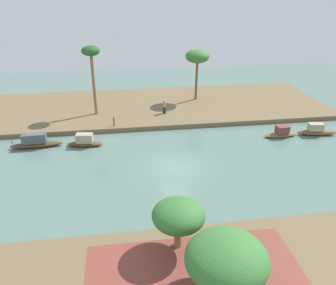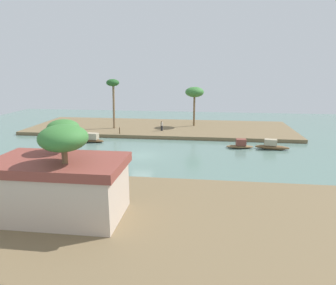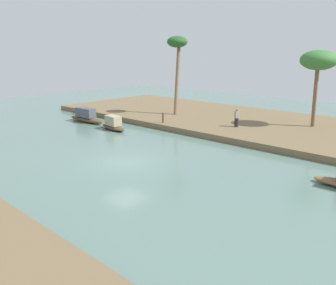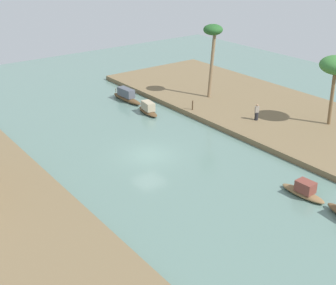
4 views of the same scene
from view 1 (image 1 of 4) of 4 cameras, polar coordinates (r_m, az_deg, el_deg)
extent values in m
plane|color=slate|center=(29.27, 1.22, -4.30)|extent=(73.49, 73.49, 0.00)
cube|color=brown|center=(43.14, -2.15, 6.18)|extent=(42.57, 14.33, 0.50)
ellipsoid|color=brown|center=(36.86, 18.48, 1.23)|extent=(3.47, 1.12, 0.39)
cube|color=brown|center=(36.70, 18.78, 2.09)|extent=(1.27, 0.95, 0.79)
ellipsoid|color=brown|center=(34.00, -13.90, -0.23)|extent=(3.54, 1.48, 0.41)
cube|color=tan|center=(33.73, -13.95, 0.74)|extent=(1.69, 1.06, 0.86)
ellipsoid|color=brown|center=(35.15, -21.36, -0.34)|extent=(4.98, 1.18, 0.51)
cube|color=#4C515B|center=(34.89, -21.74, 0.68)|extent=(2.28, 0.95, 0.90)
cylinder|color=brown|center=(35.48, -24.90, 0.01)|extent=(0.07, 0.07, 0.45)
ellipsoid|color=brown|center=(38.65, 23.89, 1.56)|extent=(4.28, 1.48, 0.54)
cube|color=tan|center=(38.32, 23.74, 2.44)|extent=(1.59, 1.01, 0.75)
cylinder|color=#232328|center=(39.84, -0.62, 5.49)|extent=(0.45, 0.45, 0.77)
cube|color=gray|center=(39.61, -0.63, 6.43)|extent=(0.33, 0.43, 0.61)
sphere|color=#9E7556|center=(39.48, -0.63, 6.99)|extent=(0.21, 0.21, 0.21)
cylinder|color=#4C3823|center=(36.69, -9.13, 3.49)|extent=(0.14, 0.14, 0.94)
cylinder|color=brown|center=(44.29, 4.83, 10.38)|extent=(0.32, 0.55, 5.04)
ellipsoid|color=#387533|center=(43.58, 4.99, 14.34)|extent=(3.04, 3.04, 1.67)
cylinder|color=#7F6647|center=(39.91, -12.44, 9.51)|extent=(0.35, 0.85, 6.84)
ellipsoid|color=#235623|center=(39.06, -12.98, 14.89)|extent=(2.04, 2.04, 1.12)
ellipsoid|color=#387533|center=(12.42, 9.89, -18.87)|extent=(2.94, 2.94, 1.62)
cylinder|color=#7F6647|center=(15.99, 1.64, -20.68)|extent=(0.31, 0.57, 5.09)
ellipsoid|color=#387533|center=(13.98, 1.80, -12.22)|extent=(2.19, 2.19, 1.21)
cube|color=brown|center=(14.05, 4.79, -22.96)|extent=(8.46, 4.76, 0.60)
camera|label=2|loc=(14.92, 106.68, -27.43)|focal=32.04mm
camera|label=3|loc=(24.77, 50.41, -2.15)|focal=37.84mm
camera|label=4|loc=(33.19, 75.02, 10.73)|focal=49.22mm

